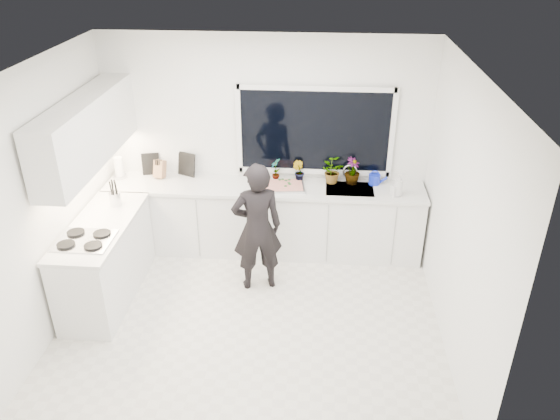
{
  "coord_description": "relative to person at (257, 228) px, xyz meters",
  "views": [
    {
      "loc": [
        0.68,
        -4.59,
        3.81
      ],
      "look_at": [
        0.28,
        0.4,
        1.15
      ],
      "focal_mm": 35.0,
      "sensor_mm": 36.0,
      "label": 1
    }
  ],
  "objects": [
    {
      "name": "floor",
      "position": [
        -0.0,
        -0.66,
        -0.79
      ],
      "size": [
        4.0,
        3.5,
        0.02
      ],
      "primitive_type": "cube",
      "color": "beige",
      "rests_on": "ground"
    },
    {
      "name": "pizza",
      "position": [
        0.23,
        0.76,
        0.18
      ],
      "size": [
        0.51,
        0.39,
        0.01
      ],
      "primitive_type": "cube",
      "rotation": [
        0.0,
        0.0,
        0.12
      ],
      "color": "#AA1622",
      "rests_on": "pizza_tray"
    },
    {
      "name": "countertop_back",
      "position": [
        -0.0,
        0.78,
        0.12
      ],
      "size": [
        3.94,
        0.62,
        0.04
      ],
      "primitive_type": "cube",
      "color": "silver",
      "rests_on": "base_cabinets_back"
    },
    {
      "name": "herb_plants",
      "position": [
        0.76,
        0.95,
        0.3
      ],
      "size": [
        1.14,
        0.37,
        0.33
      ],
      "color": "#26662D",
      "rests_on": "countertop_back"
    },
    {
      "name": "utensil_crock",
      "position": [
        -1.64,
        0.14,
        0.22
      ],
      "size": [
        0.14,
        0.14,
        0.16
      ],
      "primitive_type": "cylinder",
      "rotation": [
        0.0,
        0.0,
        0.09
      ],
      "color": "#A8A9AC",
      "rests_on": "countertop_left"
    },
    {
      "name": "watering_can",
      "position": [
        1.35,
        0.95,
        0.21
      ],
      "size": [
        0.15,
        0.15,
        0.13
      ],
      "primitive_type": "cylinder",
      "rotation": [
        0.0,
        0.0,
        0.1
      ],
      "color": "#1529C8",
      "rests_on": "countertop_back"
    },
    {
      "name": "wall_left",
      "position": [
        -2.01,
        -0.66,
        0.57
      ],
      "size": [
        0.02,
        3.5,
        2.7
      ],
      "primitive_type": "cube",
      "color": "white",
      "rests_on": "ground"
    },
    {
      "name": "base_cabinets_left",
      "position": [
        -1.67,
        -0.31,
        -0.34
      ],
      "size": [
        0.58,
        1.6,
        0.88
      ],
      "primitive_type": "cube",
      "color": "white",
      "rests_on": "floor"
    },
    {
      "name": "upper_cabinets",
      "position": [
        -1.79,
        0.04,
        1.07
      ],
      "size": [
        0.34,
        2.1,
        0.7
      ],
      "primitive_type": "cube",
      "color": "white",
      "rests_on": "wall_left"
    },
    {
      "name": "wall_back",
      "position": [
        -0.0,
        1.1,
        0.57
      ],
      "size": [
        4.0,
        0.02,
        2.7
      ],
      "primitive_type": "cube",
      "color": "white",
      "rests_on": "ground"
    },
    {
      "name": "faucet",
      "position": [
        1.05,
        0.99,
        0.25
      ],
      "size": [
        0.03,
        0.03,
        0.22
      ],
      "primitive_type": "cylinder",
      "color": "silver",
      "rests_on": "countertop_back"
    },
    {
      "name": "sink",
      "position": [
        1.05,
        0.79,
        0.09
      ],
      "size": [
        0.58,
        0.42,
        0.14
      ],
      "primitive_type": "cube",
      "color": "silver",
      "rests_on": "countertop_back"
    },
    {
      "name": "picture_frame_large",
      "position": [
        -1.49,
        1.03,
        0.28
      ],
      "size": [
        0.22,
        0.07,
        0.28
      ],
      "primitive_type": "cube",
      "rotation": [
        0.0,
        0.0,
        0.25
      ],
      "color": "black",
      "rests_on": "countertop_back"
    },
    {
      "name": "window",
      "position": [
        0.6,
        1.07,
        0.77
      ],
      "size": [
        1.8,
        0.02,
        1.0
      ],
      "primitive_type": "cube",
      "color": "black",
      "rests_on": "wall_back"
    },
    {
      "name": "knife_block",
      "position": [
        -1.34,
        0.93,
        0.25
      ],
      "size": [
        0.15,
        0.13,
        0.22
      ],
      "primitive_type": "cube",
      "rotation": [
        0.0,
        0.0,
        -0.31
      ],
      "color": "#A1654B",
      "rests_on": "countertop_back"
    },
    {
      "name": "ceiling",
      "position": [
        -0.0,
        -0.66,
        1.93
      ],
      "size": [
        4.0,
        3.5,
        0.02
      ],
      "primitive_type": "cube",
      "color": "white",
      "rests_on": "wall_back"
    },
    {
      "name": "person",
      "position": [
        0.0,
        0.0,
        0.0
      ],
      "size": [
        0.64,
        0.51,
        1.55
      ],
      "primitive_type": "imported",
      "rotation": [
        0.0,
        0.0,
        3.4
      ],
      "color": "black",
      "rests_on": "floor"
    },
    {
      "name": "soap_bottles",
      "position": [
        1.6,
        0.64,
        0.27
      ],
      "size": [
        0.15,
        0.12,
        0.28
      ],
      "color": "#D8BF66",
      "rests_on": "countertop_back"
    },
    {
      "name": "wall_right",
      "position": [
        2.01,
        -0.66,
        0.57
      ],
      "size": [
        0.02,
        3.5,
        2.7
      ],
      "primitive_type": "cube",
      "color": "white",
      "rests_on": "ground"
    },
    {
      "name": "stovetop",
      "position": [
        -1.69,
        -0.66,
        0.16
      ],
      "size": [
        0.56,
        0.48,
        0.03
      ],
      "primitive_type": "cube",
      "color": "black",
      "rests_on": "countertop_left"
    },
    {
      "name": "base_cabinets_back",
      "position": [
        -0.0,
        0.79,
        -0.34
      ],
      "size": [
        3.92,
        0.58,
        0.88
      ],
      "primitive_type": "cube",
      "color": "white",
      "rests_on": "floor"
    },
    {
      "name": "picture_frame_small",
      "position": [
        -1.02,
        1.03,
        0.29
      ],
      "size": [
        0.24,
        0.12,
        0.3
      ],
      "primitive_type": "cube",
      "rotation": [
        0.0,
        0.0,
        -0.42
      ],
      "color": "black",
      "rests_on": "countertop_back"
    },
    {
      "name": "paper_towel_roll",
      "position": [
        -1.85,
        0.89,
        0.27
      ],
      "size": [
        0.13,
        0.13,
        0.26
      ],
      "primitive_type": "cylinder",
      "rotation": [
        0.0,
        0.0,
        0.18
      ],
      "color": "white",
      "rests_on": "countertop_back"
    },
    {
      "name": "countertop_left",
      "position": [
        -1.67,
        -0.31,
        0.12
      ],
      "size": [
        0.62,
        1.6,
        0.04
      ],
      "primitive_type": "cube",
      "color": "silver",
      "rests_on": "base_cabinets_left"
    },
    {
      "name": "pizza_tray",
      "position": [
        0.23,
        0.76,
        0.16
      ],
      "size": [
        0.56,
        0.44,
        0.03
      ],
      "primitive_type": "cube",
      "rotation": [
        0.0,
        0.0,
        0.12
      ],
      "color": "silver",
      "rests_on": "countertop_back"
    }
  ]
}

